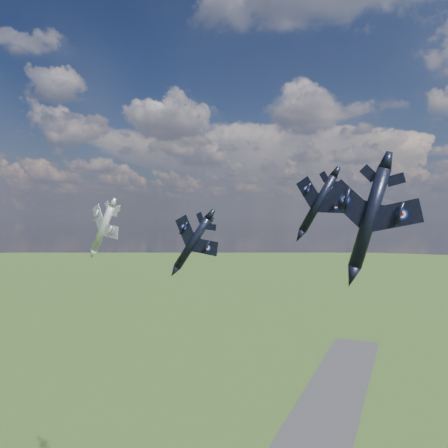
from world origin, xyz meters
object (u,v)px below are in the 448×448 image
at_px(jet_high_navy, 318,204).
at_px(jet_left_silver, 103,228).
at_px(jet_lead_navy, 193,243).
at_px(jet_right_navy, 369,218).

xyz_separation_m(jet_high_navy, jet_left_silver, (-47.84, 1.60, -4.85)).
height_order(jet_lead_navy, jet_right_navy, jet_right_navy).
bearing_deg(jet_left_silver, jet_lead_navy, -5.59).
bearing_deg(jet_right_navy, jet_high_navy, 116.54).
bearing_deg(jet_high_navy, jet_left_silver, -175.25).
distance_m(jet_high_navy, jet_left_silver, 48.11).
bearing_deg(jet_high_navy, jet_lead_navy, -144.55).
relative_size(jet_lead_navy, jet_high_navy, 0.95).
bearing_deg(jet_lead_navy, jet_right_navy, -24.76).
distance_m(jet_right_navy, jet_left_silver, 65.34).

